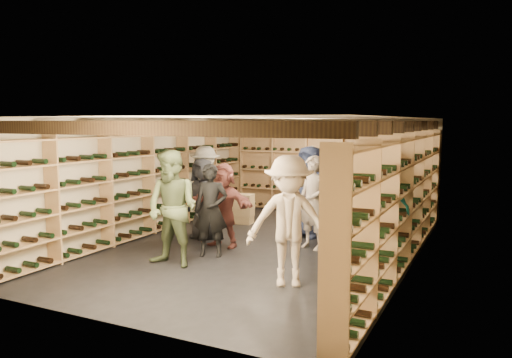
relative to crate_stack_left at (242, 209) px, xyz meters
The scene contains 21 objects.
ground 2.19m from the crate_stack_left, 53.26° to the right, with size 8.00×8.00×0.00m, color black.
walls 2.33m from the crate_stack_left, 53.26° to the right, with size 5.52×8.02×2.40m.
ceiling 2.99m from the crate_stack_left, 53.26° to the right, with size 5.50×8.00×0.01m, color beige.
ceiling_joists 2.89m from the crate_stack_left, 53.26° to the right, with size 5.40×7.12×0.18m.
wine_rack_left 2.28m from the crate_stack_left, 126.28° to the right, with size 0.32×7.50×2.15m.
wine_rack_right 4.30m from the crate_stack_left, 24.18° to the right, with size 0.32×7.50×2.15m.
wine_rack_back 2.57m from the crate_stack_left, 58.25° to the left, with size 4.70×0.30×2.15m.
crate_stack_left is the anchor object (origin of this frame).
crate_stack_right 2.40m from the crate_stack_left, 10.48° to the right, with size 0.51×0.35×0.51m.
crate_loose 2.00m from the crate_stack_left, 27.78° to the left, with size 0.50×0.33×0.17m, color tan.
person_0 1.70m from the crate_stack_left, 90.91° to the right, with size 0.79×0.51×1.61m, color black.
person_1 2.85m from the crate_stack_left, 73.42° to the right, with size 0.59×0.39×1.62m, color black.
person_2 3.59m from the crate_stack_left, 80.78° to the right, with size 0.92×0.72×1.89m, color #455130.
person_3 4.45m from the crate_stack_left, 53.74° to the right, with size 1.21×0.69×1.87m, color beige.
person_4 4.09m from the crate_stack_left, 30.79° to the right, with size 1.10×0.46×1.89m, color #177870.
person_5 2.15m from the crate_stack_left, 72.13° to the right, with size 1.46×0.47×1.58m, color brown.
person_6 2.00m from the crate_stack_left, 16.33° to the right, with size 0.91×0.59×1.85m, color #1D2540.
person_7 2.71m from the crate_stack_left, 33.05° to the right, with size 0.63×0.41×1.72m, color gray.
person_9 1.00m from the crate_stack_left, 148.26° to the right, with size 1.15×0.66×1.79m, color #B4B3A5.
person_11 2.57m from the crate_stack_left, 14.48° to the right, with size 1.50×0.48×1.62m, color slate.
person_12 3.49m from the crate_stack_left, 12.29° to the right, with size 0.77×0.50×1.57m, color #313236.
Camera 1 is at (3.93, -8.27, 2.34)m, focal length 35.00 mm.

